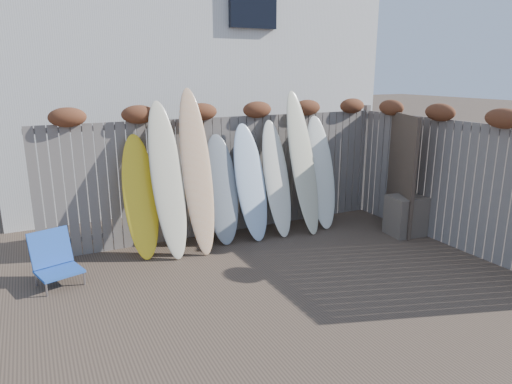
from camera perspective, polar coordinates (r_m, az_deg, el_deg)
name	(u,v)px	position (r m, az deg, el deg)	size (l,w,h in m)	color
ground	(297,287)	(6.11, 5.13, -11.72)	(80.00, 80.00, 0.00)	#493A2D
back_fence	(228,165)	(7.78, -3.53, 3.38)	(6.05, 0.28, 2.24)	slate
right_fence	(453,175)	(7.82, 23.39, 1.92)	(0.28, 4.40, 2.24)	slate
house	(177,51)	(11.65, -9.88, 16.96)	(8.50, 5.50, 6.33)	silver
beach_chair	(55,260)	(6.63, -23.86, -7.73)	(0.66, 0.68, 0.70)	#2353B3
wooden_crate	(406,215)	(8.23, 18.22, -2.79)	(0.58, 0.48, 0.68)	#51463C
lattice_panel	(399,172)	(8.38, 17.44, 2.39)	(0.06, 1.36, 2.04)	brown
surfboard_0	(140,197)	(7.03, -14.25, -0.56)	(0.50, 0.07, 1.90)	yellow
surfboard_1	(167,180)	(6.95, -11.02, 1.52)	(0.48, 0.07, 2.41)	beige
surfboard_2	(197,171)	(7.07, -7.41, 2.63)	(0.46, 0.07, 2.60)	#FFD483
surfboard_3	(221,189)	(7.43, -4.36, 0.35)	(0.55, 0.07, 1.82)	gray
surfboard_4	(251,182)	(7.55, -0.69, 1.24)	(0.53, 0.07, 1.98)	silver
surfboard_5	(277,178)	(7.75, 2.60, 1.71)	(0.45, 0.07, 2.01)	white
surfboard_6	(303,162)	(7.91, 5.85, 3.69)	(0.47, 0.07, 2.52)	beige
surfboard_7	(321,172)	(8.24, 8.07, 2.48)	(0.52, 0.07, 2.05)	white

